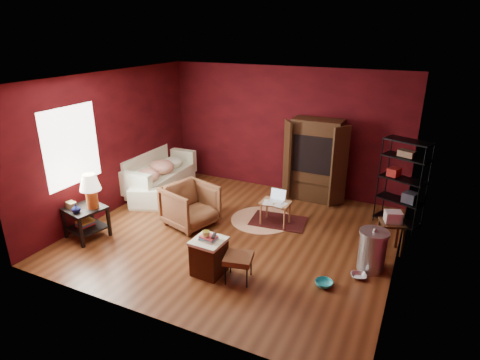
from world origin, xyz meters
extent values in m
cube|color=brown|center=(0.00, 0.00, -0.01)|extent=(5.50, 5.00, 0.02)
cube|color=white|center=(0.00, 0.00, 2.81)|extent=(5.50, 5.00, 0.02)
cube|color=#4C0A0F|center=(0.00, 2.51, 1.40)|extent=(5.50, 0.02, 2.80)
cube|color=#4C0A0F|center=(0.00, -2.51, 1.40)|extent=(5.50, 0.02, 2.80)
cube|color=#4C0A0F|center=(-2.76, 0.00, 1.40)|extent=(0.02, 5.00, 2.80)
cube|color=#4C0A0F|center=(2.76, 0.00, 1.40)|extent=(0.02, 5.00, 2.80)
cube|color=white|center=(-2.73, -1.00, 1.60)|extent=(0.02, 1.20, 1.40)
imported|color=white|center=(-2.48, 1.08, 0.43)|extent=(1.48, 2.27, 0.86)
imported|color=black|center=(-0.94, -0.03, 0.44)|extent=(1.02, 1.06, 0.88)
imported|color=#BBBDC3|center=(2.30, -0.41, 0.12)|extent=(0.24, 0.13, 0.23)
imported|color=#2AB9C5|center=(1.88, -0.85, 0.13)|extent=(0.27, 0.17, 0.26)
imported|color=#0D1445|center=(-2.34, -1.44, 0.65)|extent=(0.18, 0.18, 0.15)
imported|color=#FCF77B|center=(0.17, -1.32, 0.70)|extent=(0.13, 0.11, 0.12)
cube|color=black|center=(-2.37, -1.24, 0.56)|extent=(0.73, 0.73, 0.04)
cube|color=black|center=(-2.37, -1.24, 0.18)|extent=(0.68, 0.68, 0.03)
cube|color=black|center=(-2.70, -1.44, 0.28)|extent=(0.06, 0.06, 0.57)
cube|color=black|center=(-2.16, -1.56, 0.28)|extent=(0.06, 0.06, 0.57)
cube|color=black|center=(-2.58, -0.91, 0.28)|extent=(0.06, 0.06, 0.57)
cube|color=black|center=(-2.04, -1.03, 0.28)|extent=(0.06, 0.06, 0.57)
cylinder|color=#B85C21|center=(-2.23, -1.17, 0.75)|extent=(0.24, 0.24, 0.34)
cone|color=#F2E5C6|center=(-2.23, -1.17, 1.06)|extent=(0.44, 0.44, 0.28)
cube|color=olive|center=(-2.55, -1.35, 0.64)|extent=(0.20, 0.16, 0.12)
cube|color=#B32E2C|center=(-2.42, -1.23, 0.23)|extent=(0.28, 0.33, 0.03)
cube|color=#2C6EB3|center=(-2.41, -1.23, 0.26)|extent=(0.28, 0.33, 0.03)
cube|color=gold|center=(-2.40, -1.23, 0.30)|extent=(0.28, 0.33, 0.03)
cube|color=white|center=(-2.46, 1.11, 0.27)|extent=(0.86, 1.88, 0.39)
cube|color=white|center=(-2.80, 1.09, 0.53)|extent=(0.26, 1.85, 0.78)
cube|color=white|center=(-2.42, 0.19, 0.49)|extent=(0.79, 0.21, 0.53)
cube|color=white|center=(-2.51, 2.03, 0.49)|extent=(0.79, 0.21, 0.53)
ellipsoid|color=#F55022|center=(-2.39, 0.58, 0.58)|extent=(0.53, 0.53, 0.27)
ellipsoid|color=#F55022|center=(-2.42, 1.11, 0.60)|extent=(0.59, 0.59, 0.31)
ellipsoid|color=white|center=(-2.44, 1.60, 0.56)|extent=(0.49, 0.49, 0.25)
cube|color=#43200F|center=(0.19, -1.28, 0.27)|extent=(0.46, 0.46, 0.53)
cube|color=white|center=(0.19, -1.28, 0.56)|extent=(0.49, 0.49, 0.05)
cube|color=beige|center=(0.19, -1.28, 0.59)|extent=(0.27, 0.21, 0.02)
cube|color=#4E84B7|center=(0.19, -1.28, 0.61)|extent=(0.26, 0.20, 0.02)
cube|color=#D14E51|center=(0.19, -1.28, 0.63)|extent=(0.26, 0.21, 0.02)
cube|color=black|center=(0.27, -1.26, 0.65)|extent=(0.09, 0.16, 0.02)
cube|color=black|center=(0.67, -1.25, 0.37)|extent=(0.49, 0.49, 0.08)
cube|color=black|center=(0.67, -1.25, 0.32)|extent=(0.44, 0.44, 0.02)
cylinder|color=black|center=(0.55, -1.45, 0.17)|extent=(0.02, 0.02, 0.33)
cylinder|color=black|center=(0.87, -1.37, 0.17)|extent=(0.02, 0.02, 0.33)
cylinder|color=black|center=(0.48, -1.13, 0.17)|extent=(0.02, 0.02, 0.33)
cylinder|color=black|center=(0.79, -1.06, 0.17)|extent=(0.02, 0.02, 0.33)
cylinder|color=beige|center=(0.22, 0.75, 0.01)|extent=(1.52, 1.52, 0.01)
cube|color=#541716|center=(0.54, 0.82, 0.01)|extent=(1.13, 0.82, 0.01)
cube|color=tan|center=(0.51, 0.70, 0.46)|extent=(0.55, 0.39, 0.03)
cylinder|color=tan|center=(0.27, 0.54, 0.23)|extent=(0.03, 0.03, 0.46)
cylinder|color=tan|center=(0.75, 0.54, 0.23)|extent=(0.03, 0.03, 0.46)
cylinder|color=tan|center=(0.27, 0.85, 0.23)|extent=(0.03, 0.03, 0.46)
cylinder|color=tan|center=(0.75, 0.85, 0.23)|extent=(0.03, 0.03, 0.46)
cube|color=silver|center=(0.51, 0.72, 0.48)|extent=(0.29, 0.20, 0.01)
cube|color=silver|center=(0.51, 0.83, 0.58)|extent=(0.29, 0.06, 0.20)
cube|color=white|center=(0.40, 0.61, 0.47)|extent=(0.24, 0.31, 0.00)
cube|color=white|center=(0.64, 0.61, 0.47)|extent=(0.24, 0.30, 0.00)
cube|color=#3E2311|center=(0.82, 2.26, 0.89)|extent=(1.03, 0.57, 1.78)
cube|color=black|center=(0.82, 2.17, 1.08)|extent=(0.85, 0.42, 0.80)
cube|color=#3E2311|center=(0.26, 2.00, 0.89)|extent=(0.28, 0.37, 1.69)
cube|color=#3E2311|center=(1.39, 2.00, 0.89)|extent=(0.28, 0.37, 1.69)
cube|color=#323537|center=(0.82, 2.22, 0.99)|extent=(0.58, 0.47, 0.49)
cube|color=black|center=(0.82, 1.98, 0.99)|extent=(0.47, 0.01, 0.38)
cube|color=#3E2311|center=(0.82, 2.22, 0.42)|extent=(0.85, 0.47, 0.05)
cylinder|color=black|center=(2.20, 1.68, 0.84)|extent=(0.03, 0.03, 1.69)
cylinder|color=black|center=(2.93, 1.39, 0.84)|extent=(0.03, 0.03, 1.69)
cylinder|color=black|center=(2.32, 2.00, 0.84)|extent=(0.03, 0.03, 1.69)
cylinder|color=black|center=(3.06, 1.70, 0.84)|extent=(0.03, 0.03, 1.69)
cube|color=black|center=(2.63, 1.69, 0.09)|extent=(0.90, 0.64, 0.02)
cube|color=black|center=(2.63, 1.69, 0.52)|extent=(0.90, 0.64, 0.02)
cube|color=black|center=(2.63, 1.69, 0.94)|extent=(0.90, 0.64, 0.02)
cube|color=black|center=(2.63, 1.69, 1.36)|extent=(0.90, 0.64, 0.02)
cube|color=black|center=(2.63, 1.69, 1.67)|extent=(0.90, 0.64, 0.02)
cube|color=maroon|center=(2.45, 1.76, 1.03)|extent=(0.26, 0.29, 0.15)
cube|color=#2F2F3B|center=(2.80, 1.62, 0.63)|extent=(0.30, 0.30, 0.19)
cube|color=brown|center=(2.63, 1.69, 1.43)|extent=(0.33, 0.28, 0.11)
cube|color=#3E2311|center=(2.61, 0.58, 0.54)|extent=(0.48, 0.48, 0.04)
cube|color=#3E2311|center=(2.52, 0.37, 0.27)|extent=(0.05, 0.05, 0.54)
cube|color=#3E2311|center=(2.82, 0.48, 0.27)|extent=(0.05, 0.05, 0.54)
cube|color=#3E2311|center=(2.41, 0.67, 0.27)|extent=(0.05, 0.05, 0.54)
cube|color=#3E2311|center=(2.71, 0.78, 0.27)|extent=(0.05, 0.05, 0.54)
cube|color=silver|center=(2.61, 0.58, 0.66)|extent=(0.32, 0.28, 0.19)
cylinder|color=#B5BABD|center=(2.42, -0.09, 0.31)|extent=(0.49, 0.49, 0.62)
cylinder|color=#B5BABD|center=(2.42, -0.09, 0.64)|extent=(0.54, 0.54, 0.04)
sphere|color=#B5BABD|center=(2.42, -0.09, 0.68)|extent=(0.07, 0.07, 0.06)
camera|label=1|loc=(2.91, -5.85, 3.57)|focal=30.00mm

